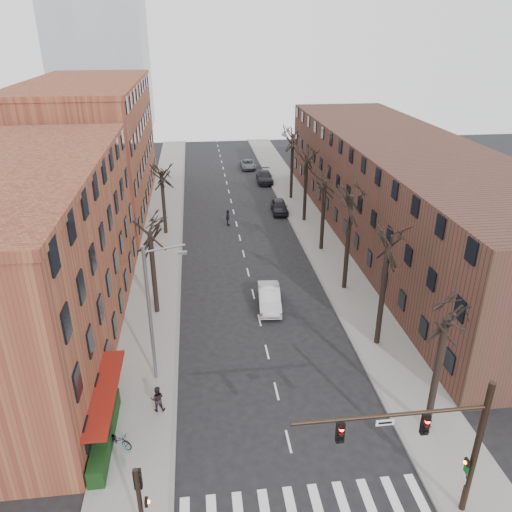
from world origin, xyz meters
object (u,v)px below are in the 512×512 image
object	(u,v)px
silver_sedan	(269,298)
bicycle	(118,439)
parked_car_mid	(265,177)
parked_car_near	(279,206)

from	to	relation	value
silver_sedan	bicycle	xyz separation A→B (m)	(-9.81, -13.26, -0.18)
parked_car_mid	bicycle	size ratio (longest dim) A/B	3.08
silver_sedan	parked_car_near	size ratio (longest dim) A/B	1.06
parked_car_near	bicycle	bearing A→B (deg)	-109.79
bicycle	silver_sedan	bearing A→B (deg)	-6.07
silver_sedan	parked_car_near	xyz separation A→B (m)	(4.30, 21.21, -0.02)
parked_car_mid	bicycle	distance (m)	49.18
silver_sedan	bicycle	size ratio (longest dim) A/B	2.76
parked_car_near	parked_car_mid	xyz separation A→B (m)	(0.00, 12.65, 0.01)
parked_car_near	bicycle	distance (m)	37.24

